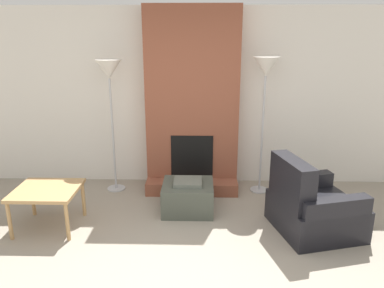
# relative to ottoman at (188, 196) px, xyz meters

# --- Properties ---
(wall_back) EXTENTS (8.10, 0.06, 2.60)m
(wall_back) POSITION_rel_ottoman_xyz_m (0.04, 1.06, 1.10)
(wall_back) COLOR silver
(wall_back) RESTS_ON ground_plane
(fireplace) EXTENTS (1.31, 0.63, 2.60)m
(fireplace) POSITION_rel_ottoman_xyz_m (0.04, 0.84, 1.04)
(fireplace) COLOR brown
(fireplace) RESTS_ON ground_plane
(ottoman) EXTENTS (0.65, 0.59, 0.43)m
(ottoman) POSITION_rel_ottoman_xyz_m (0.00, 0.00, 0.00)
(ottoman) COLOR #474C42
(ottoman) RESTS_ON ground_plane
(armchair) EXTENTS (1.07, 1.08, 0.90)m
(armchair) POSITION_rel_ottoman_xyz_m (1.43, -0.48, 0.08)
(armchair) COLOR black
(armchair) RESTS_ON ground_plane
(side_table) EXTENTS (0.73, 0.67, 0.49)m
(side_table) POSITION_rel_ottoman_xyz_m (-1.64, -0.47, 0.24)
(side_table) COLOR tan
(side_table) RESTS_ON ground_plane
(floor_lamp_left) EXTENTS (0.36, 0.36, 1.89)m
(floor_lamp_left) POSITION_rel_ottoman_xyz_m (-1.09, 0.67, 1.46)
(floor_lamp_left) COLOR #ADADB2
(floor_lamp_left) RESTS_ON ground_plane
(floor_lamp_right) EXTENTS (0.36, 0.36, 1.93)m
(floor_lamp_right) POSITION_rel_ottoman_xyz_m (1.03, 0.67, 1.50)
(floor_lamp_right) COLOR #ADADB2
(floor_lamp_right) RESTS_ON ground_plane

